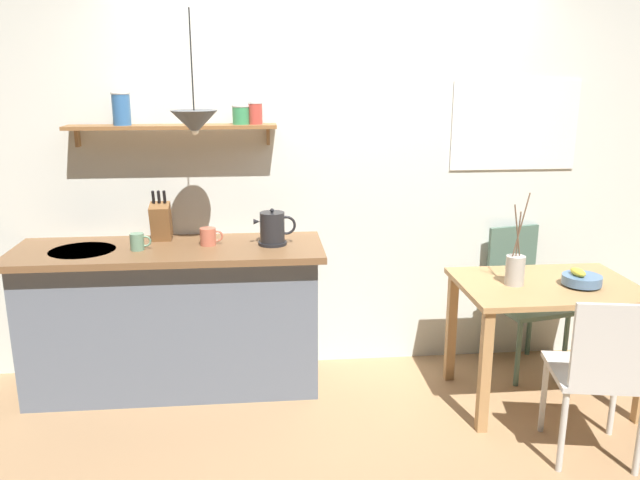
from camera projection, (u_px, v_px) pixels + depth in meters
name	position (u px, v px, depth m)	size (l,w,h in m)	color
ground_plane	(341.00, 403.00, 3.83)	(14.00, 14.00, 0.00)	#A87F56
back_wall	(361.00, 163.00, 4.13)	(6.80, 0.11, 2.70)	silver
kitchen_counter	(173.00, 317.00, 3.92)	(1.83, 0.63, 0.92)	slate
wall_shelf	(178.00, 120.00, 3.79)	(1.24, 0.20, 0.32)	brown
dining_table	(546.00, 302.00, 3.72)	(1.02, 0.72, 0.74)	tan
dining_chair_near	(601.00, 370.00, 3.14)	(0.50, 0.50, 0.89)	silver
dining_chair_far	(520.00, 292.00, 4.22)	(0.49, 0.51, 0.93)	#4C6B5B
fruit_bowl	(581.00, 279.00, 3.63)	(0.22, 0.22, 0.11)	#51759E
twig_vase	(515.00, 269.00, 3.65)	(0.11, 0.11, 0.53)	#B7B2A8
electric_kettle	(273.00, 229.00, 3.82)	(0.25, 0.17, 0.22)	black
knife_block	(161.00, 221.00, 3.90)	(0.12, 0.17, 0.32)	brown
coffee_mug_by_sink	(138.00, 242.00, 3.72)	(0.12, 0.08, 0.10)	slate
coffee_mug_spare	(209.00, 236.00, 3.82)	(0.14, 0.10, 0.10)	#C6664C
pendant_lamp	(194.00, 122.00, 3.48)	(0.26, 0.26, 0.66)	black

